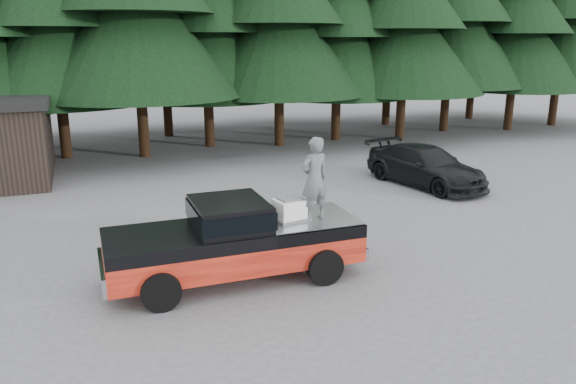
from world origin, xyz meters
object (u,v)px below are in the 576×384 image
object	(u,v)px
pickup_truck	(235,252)
man_on_bed	(314,179)
air_compressor	(290,210)
parked_car	(425,166)

from	to	relation	value
pickup_truck	man_on_bed	world-z (taller)	man_on_bed
air_compressor	man_on_bed	distance (m)	0.94
pickup_truck	air_compressor	distance (m)	1.62
parked_car	air_compressor	bearing A→B (deg)	-154.66
pickup_truck	air_compressor	world-z (taller)	air_compressor
air_compressor	parked_car	world-z (taller)	air_compressor
pickup_truck	air_compressor	bearing A→B (deg)	-3.90
air_compressor	parked_car	bearing A→B (deg)	26.47
pickup_truck	parked_car	xyz separation A→B (m)	(9.16, 5.93, 0.09)
air_compressor	pickup_truck	bearing A→B (deg)	164.98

